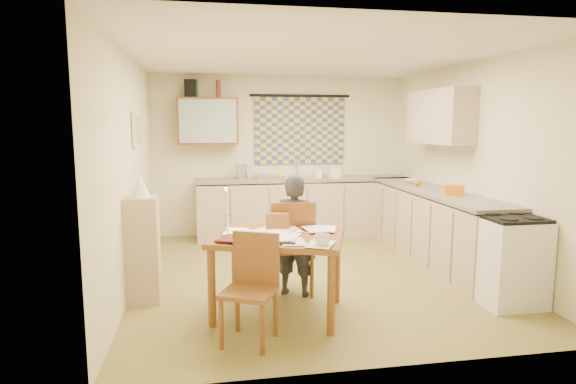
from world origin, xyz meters
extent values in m
cube|color=olive|center=(0.00, 0.00, -0.01)|extent=(4.00, 4.50, 0.02)
cube|color=white|center=(0.00, 0.00, 2.51)|extent=(4.00, 4.50, 0.02)
cube|color=beige|center=(0.00, 2.26, 1.25)|extent=(4.00, 0.02, 2.50)
cube|color=beige|center=(0.00, -2.26, 1.25)|extent=(4.00, 0.02, 2.50)
cube|color=beige|center=(-2.01, 0.00, 1.25)|extent=(0.02, 4.50, 2.50)
cube|color=beige|center=(2.01, 0.00, 1.25)|extent=(0.02, 4.50, 2.50)
cube|color=#374C83|center=(0.30, 2.22, 1.65)|extent=(1.45, 0.03, 1.05)
cylinder|color=black|center=(0.30, 2.20, 2.20)|extent=(1.60, 0.04, 0.04)
cube|color=maroon|center=(-1.15, 2.08, 1.80)|extent=(0.90, 0.34, 0.70)
cube|color=#99B2A5|center=(-1.15, 1.91, 1.80)|extent=(0.84, 0.02, 0.64)
cube|color=tan|center=(1.83, 0.55, 1.85)|extent=(0.34, 1.30, 0.70)
cube|color=#F1E4CA|center=(-1.97, 0.40, 1.70)|extent=(0.04, 0.50, 0.40)
cube|color=beige|center=(-1.95, 0.40, 1.70)|extent=(0.01, 0.42, 0.32)
cube|color=tan|center=(0.31, 1.95, 0.43)|extent=(3.30, 0.60, 0.86)
cube|color=slate|center=(0.31, 1.95, 0.90)|extent=(3.30, 0.62, 0.04)
cube|color=tan|center=(1.70, 0.34, 0.43)|extent=(0.60, 2.95, 0.86)
cube|color=slate|center=(1.70, 0.34, 0.90)|extent=(0.62, 2.95, 0.04)
cube|color=white|center=(1.70, -1.25, 0.42)|extent=(0.56, 0.56, 0.85)
cube|color=black|center=(1.70, -1.25, 0.86)|extent=(0.54, 0.54, 0.03)
cube|color=silver|center=(0.29, 1.95, 0.88)|extent=(0.61, 0.53, 0.10)
cylinder|color=silver|center=(0.24, 2.13, 1.06)|extent=(0.04, 0.04, 0.28)
cube|color=silver|center=(-0.28, 1.95, 0.95)|extent=(0.39, 0.34, 0.06)
cylinder|color=silver|center=(-0.66, 1.95, 1.04)|extent=(0.23, 0.23, 0.24)
cylinder|color=white|center=(0.83, 1.95, 1.00)|extent=(0.25, 0.25, 0.16)
imported|color=white|center=(0.58, 2.00, 1.01)|extent=(0.14, 0.14, 0.19)
imported|color=white|center=(1.70, 1.05, 0.95)|extent=(0.37, 0.37, 0.05)
cube|color=orange|center=(1.70, -0.14, 0.98)|extent=(0.26, 0.23, 0.12)
sphere|color=orange|center=(1.65, 0.75, 0.97)|extent=(0.10, 0.10, 0.10)
cube|color=black|center=(-1.38, 2.08, 2.28)|extent=(0.20, 0.23, 0.26)
cylinder|color=#195926|center=(-1.33, 2.08, 2.28)|extent=(0.09, 0.09, 0.26)
cylinder|color=maroon|center=(-0.98, 2.08, 2.28)|extent=(0.08, 0.08, 0.26)
cube|color=brown|center=(-0.57, -1.12, 0.72)|extent=(1.38, 1.21, 0.05)
cube|color=brown|center=(-0.35, -0.56, 0.48)|extent=(0.48, 0.48, 0.04)
cube|color=brown|center=(-0.36, -0.77, 0.74)|extent=(0.45, 0.07, 0.49)
cube|color=brown|center=(-0.89, -1.67, 0.42)|extent=(0.53, 0.53, 0.04)
cube|color=brown|center=(-0.81, -1.51, 0.66)|extent=(0.37, 0.21, 0.43)
imported|color=black|center=(-0.33, -0.64, 0.63)|extent=(0.70, 0.67, 1.26)
cube|color=tan|center=(-1.84, -0.58, 0.53)|extent=(0.32, 0.30, 1.06)
cone|color=#F1E4CA|center=(-1.84, -0.58, 1.17)|extent=(0.20, 0.20, 0.22)
cube|color=brown|center=(-0.53, -0.88, 0.83)|extent=(0.24, 0.17, 0.16)
imported|color=white|center=(-0.27, -1.57, 0.80)|extent=(0.26, 0.26, 0.10)
imported|color=maroon|center=(-1.09, -1.20, 0.76)|extent=(0.43, 0.44, 0.03)
imported|color=orange|center=(-0.98, -1.06, 0.76)|extent=(0.41, 0.42, 0.02)
cube|color=orange|center=(-0.92, -1.28, 0.77)|extent=(0.12, 0.09, 0.04)
cube|color=black|center=(-0.54, -1.47, 0.76)|extent=(0.14, 0.06, 0.02)
cylinder|color=silver|center=(-1.03, -0.89, 0.84)|extent=(0.08, 0.08, 0.18)
cylinder|color=white|center=(-1.02, -0.94, 1.04)|extent=(0.03, 0.03, 0.22)
sphere|color=#FFCC66|center=(-1.03, -0.88, 1.16)|extent=(0.02, 0.02, 0.02)
cube|color=white|center=(-0.50, -1.10, 0.75)|extent=(0.24, 0.32, 0.00)
cube|color=white|center=(-0.58, -0.83, 0.75)|extent=(0.32, 0.36, 0.00)
cube|color=white|center=(-0.15, -0.99, 0.75)|extent=(0.30, 0.35, 0.00)
cube|color=white|center=(-0.48, -1.40, 0.76)|extent=(0.22, 0.30, 0.00)
cube|color=white|center=(-0.44, -0.92, 0.76)|extent=(0.24, 0.32, 0.00)
cube|color=white|center=(-0.73, -1.36, 0.76)|extent=(0.24, 0.32, 0.00)
cube|color=white|center=(-0.74, -1.00, 0.76)|extent=(0.36, 0.35, 0.00)
cube|color=white|center=(-0.27, -1.54, 0.76)|extent=(0.33, 0.36, 0.00)
cube|color=white|center=(-0.50, -1.22, 0.76)|extent=(0.31, 0.36, 0.00)
cube|color=white|center=(-0.89, -1.03, 0.77)|extent=(0.25, 0.32, 0.00)
cube|color=white|center=(-0.10, -0.99, 0.77)|extent=(0.29, 0.35, 0.00)
cube|color=white|center=(-0.95, -0.96, 0.77)|extent=(0.26, 0.33, 0.00)
cube|color=white|center=(-0.53, -1.01, 0.77)|extent=(0.35, 0.36, 0.00)
cube|color=white|center=(-0.18, -1.00, 0.77)|extent=(0.24, 0.32, 0.00)
cube|color=white|center=(-0.59, -1.29, 0.77)|extent=(0.21, 0.30, 0.00)
cube|color=white|center=(-0.74, -1.21, 0.77)|extent=(0.35, 0.36, 0.00)
cube|color=white|center=(-0.72, -1.36, 0.78)|extent=(0.29, 0.35, 0.00)
camera|label=1|loc=(-1.22, -5.37, 1.77)|focal=30.00mm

